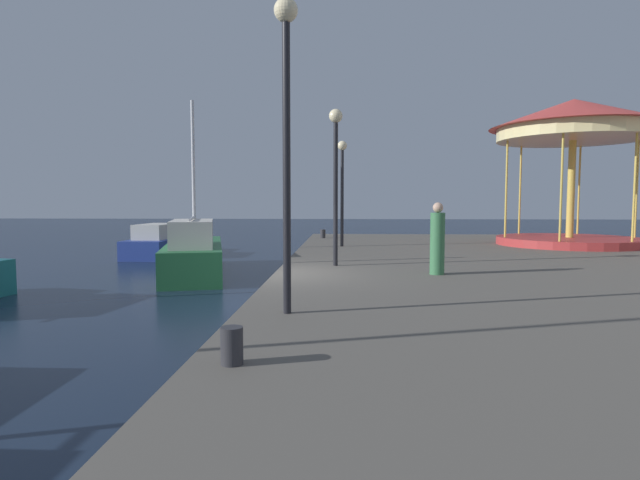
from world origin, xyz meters
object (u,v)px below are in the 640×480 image
(person_far_corner, at_px, (437,241))
(sailboat_green, at_px, (194,254))
(motorboat_blue, at_px, (163,243))
(lamp_post_far_end, at_px, (342,174))
(lamp_post_near_edge, at_px, (286,103))
(carousel, at_px, (573,136))
(lamp_post_mid_promenade, at_px, (336,159))
(bollard_center, at_px, (323,234))
(bollard_south, at_px, (232,346))

(person_far_corner, bearing_deg, sailboat_green, 145.08)
(motorboat_blue, distance_m, lamp_post_far_end, 9.67)
(motorboat_blue, xyz_separation_m, lamp_post_near_edge, (7.60, -15.68, 3.42))
(carousel, distance_m, lamp_post_mid_promenade, 11.51)
(sailboat_green, bearing_deg, lamp_post_mid_promenade, -36.20)
(lamp_post_near_edge, xyz_separation_m, bollard_center, (-0.17, 16.22, -2.99))
(carousel, height_order, lamp_post_near_edge, carousel)
(lamp_post_mid_promenade, bearing_deg, sailboat_green, 143.80)
(sailboat_green, bearing_deg, lamp_post_near_edge, -65.75)
(lamp_post_near_edge, distance_m, lamp_post_far_end, 11.86)
(lamp_post_near_edge, distance_m, lamp_post_mid_promenade, 5.96)
(carousel, distance_m, lamp_post_near_edge, 16.15)
(sailboat_green, distance_m, carousel, 14.99)
(lamp_post_mid_promenade, bearing_deg, lamp_post_far_end, 88.75)
(lamp_post_far_end, height_order, person_far_corner, lamp_post_far_end)
(lamp_post_mid_promenade, xyz_separation_m, bollard_center, (-0.80, 10.31, -2.64))
(sailboat_green, distance_m, bollard_south, 12.67)
(lamp_post_near_edge, bearing_deg, bollard_south, -96.89)
(lamp_post_mid_promenade, height_order, bollard_center, lamp_post_mid_promenade)
(carousel, xyz_separation_m, lamp_post_far_end, (-8.92, -1.06, -1.49))
(motorboat_blue, bearing_deg, bollard_south, -68.16)
(sailboat_green, distance_m, lamp_post_mid_promenade, 6.74)
(bollard_center, bearing_deg, lamp_post_near_edge, -89.39)
(bollard_center, height_order, person_far_corner, person_far_corner)
(lamp_post_far_end, xyz_separation_m, bollard_center, (-0.92, 4.39, -2.55))
(carousel, bearing_deg, person_far_corner, -127.94)
(sailboat_green, xyz_separation_m, person_far_corner, (7.33, -5.12, 0.86))
(lamp_post_mid_promenade, distance_m, bollard_south, 8.89)
(carousel, bearing_deg, lamp_post_far_end, -173.25)
(lamp_post_far_end, relative_size, bollard_center, 9.96)
(lamp_post_far_end, height_order, bollard_center, lamp_post_far_end)
(bollard_south, bearing_deg, person_far_corner, 64.12)
(lamp_post_near_edge, height_order, bollard_south, lamp_post_near_edge)
(lamp_post_mid_promenade, bearing_deg, bollard_center, 94.41)
(person_far_corner, bearing_deg, motorboat_blue, 133.32)
(carousel, xyz_separation_m, bollard_center, (-9.84, 3.34, -4.04))
(lamp_post_far_end, bearing_deg, sailboat_green, -155.21)
(carousel, height_order, lamp_post_mid_promenade, carousel)
(lamp_post_mid_promenade, distance_m, bollard_center, 10.67)
(bollard_center, bearing_deg, sailboat_green, -121.46)
(carousel, xyz_separation_m, person_far_corner, (-6.62, -8.50, -3.45))
(lamp_post_far_end, xyz_separation_m, bollard_south, (-1.06, -14.35, -2.55))
(sailboat_green, relative_size, lamp_post_mid_promenade, 1.72)
(carousel, distance_m, bollard_center, 11.15)
(sailboat_green, xyz_separation_m, motorboat_blue, (-3.32, 6.17, -0.17))
(lamp_post_mid_promenade, bearing_deg, motorboat_blue, 130.10)
(carousel, bearing_deg, lamp_post_near_edge, -126.89)
(lamp_post_far_end, xyz_separation_m, person_far_corner, (2.29, -7.44, -1.96))
(motorboat_blue, bearing_deg, person_far_corner, -46.68)
(motorboat_blue, bearing_deg, carousel, -9.19)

